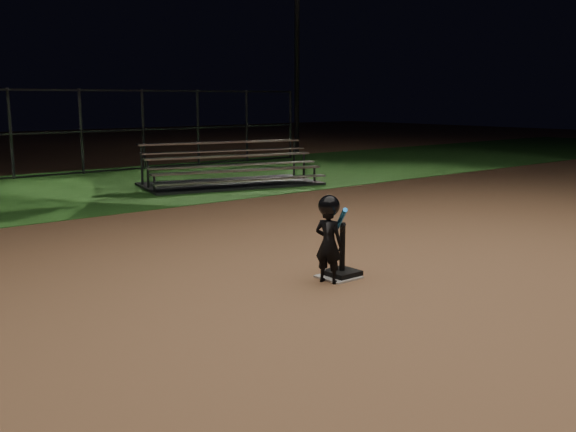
% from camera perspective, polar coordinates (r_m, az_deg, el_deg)
% --- Properties ---
extents(ground, '(80.00, 80.00, 0.00)m').
position_cam_1_polar(ground, '(8.22, 4.46, -5.43)').
color(ground, '#A4704A').
rests_on(ground, ground).
extents(grass_strip, '(60.00, 8.00, 0.01)m').
position_cam_1_polar(grass_strip, '(16.77, -19.96, 2.10)').
color(grass_strip, '#24571C').
rests_on(grass_strip, ground).
extents(home_plate, '(0.45, 0.45, 0.02)m').
position_cam_1_polar(home_plate, '(8.22, 4.46, -5.35)').
color(home_plate, beige).
rests_on(home_plate, ground).
extents(batting_tee, '(0.38, 0.38, 0.67)m').
position_cam_1_polar(batting_tee, '(8.23, 4.78, -4.40)').
color(batting_tee, black).
rests_on(batting_tee, home_plate).
extents(child_batter, '(0.44, 0.58, 1.08)m').
position_cam_1_polar(child_batter, '(7.87, 3.62, -1.81)').
color(child_batter, black).
rests_on(child_batter, ground).
extents(bleacher_right, '(4.85, 3.17, 1.09)m').
position_cam_1_polar(bleacher_right, '(16.82, -5.05, 3.46)').
color(bleacher_right, '#A9A8AD').
rests_on(bleacher_right, ground).
extents(backstop_fence, '(20.08, 0.08, 2.50)m').
position_cam_1_polar(backstop_fence, '(19.50, -23.19, 6.63)').
color(backstop_fence, '#38383D').
rests_on(backstop_fence, ground).
extents(light_pole_right, '(0.90, 0.53, 8.30)m').
position_cam_1_polar(light_pole_right, '(27.19, 0.87, 16.07)').
color(light_pole_right, '#2D2D30').
rests_on(light_pole_right, ground).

